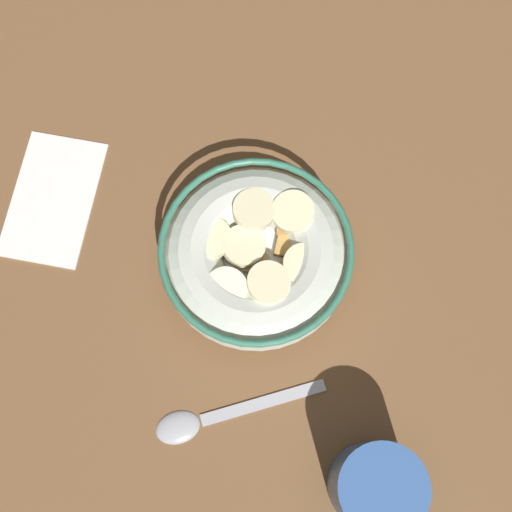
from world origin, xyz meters
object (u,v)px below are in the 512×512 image
object	(u,v)px
cereal_bowl	(256,256)
coffee_mug	(376,489)
folded_napkin	(53,198)
spoon	(205,419)

from	to	relation	value
cereal_bowl	coffee_mug	distance (cm)	20.61
cereal_bowl	folded_napkin	bearing A→B (deg)	-111.65
cereal_bowl	coffee_mug	size ratio (longest dim) A/B	1.75
cereal_bowl	folded_napkin	size ratio (longest dim) A/B	1.32
spoon	coffee_mug	distance (cm)	14.65
cereal_bowl	folded_napkin	world-z (taller)	cereal_bowl
cereal_bowl	spoon	size ratio (longest dim) A/B	1.11
coffee_mug	cereal_bowl	bearing A→B (deg)	-156.96
spoon	folded_napkin	world-z (taller)	spoon
spoon	cereal_bowl	bearing A→B (deg)	159.49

